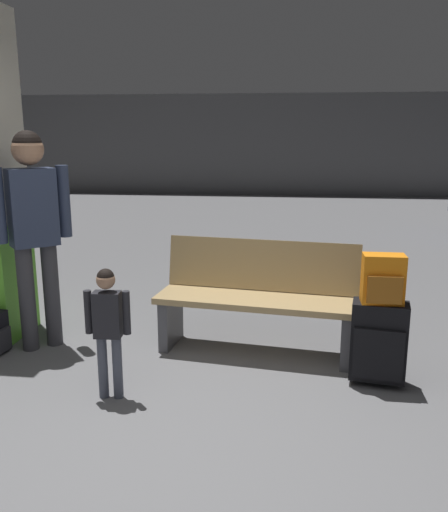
# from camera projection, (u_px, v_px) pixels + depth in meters

# --- Properties ---
(ground_plane) EXTENTS (18.00, 18.00, 0.10)m
(ground_plane) POSITION_uv_depth(u_px,v_px,m) (230.00, 277.00, 6.83)
(ground_plane) COLOR slate
(garage_back_wall) EXTENTS (18.00, 0.12, 2.80)m
(garage_back_wall) POSITION_uv_depth(u_px,v_px,m) (264.00, 145.00, 15.07)
(garage_back_wall) COLOR #565658
(garage_back_wall) RESTS_ON ground_plane
(bench) EXTENTS (1.66, 0.73, 0.89)m
(bench) POSITION_uv_depth(u_px,v_px,m) (258.00, 298.00, 4.33)
(bench) COLOR tan
(bench) RESTS_ON ground_plane
(suitcase) EXTENTS (0.41, 0.28, 0.60)m
(suitcase) POSITION_uv_depth(u_px,v_px,m) (379.00, 342.00, 3.74)
(suitcase) COLOR black
(suitcase) RESTS_ON ground_plane
(backpack_bright) EXTENTS (0.28, 0.19, 0.34)m
(backpack_bright) POSITION_uv_depth(u_px,v_px,m) (383.00, 280.00, 3.64)
(backpack_bright) COLOR orange
(backpack_bright) RESTS_ON suitcase
(child) EXTENTS (0.30, 0.18, 0.90)m
(child) POSITION_uv_depth(u_px,v_px,m) (108.00, 320.00, 3.50)
(child) COLOR #4C5160
(child) RESTS_ON ground_plane
(adult) EXTENTS (0.48, 0.43, 1.77)m
(adult) POSITION_uv_depth(u_px,v_px,m) (33.00, 217.00, 4.24)
(adult) COLOR #38383D
(adult) RESTS_ON ground_plane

